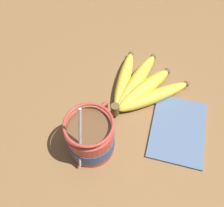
{
  "coord_description": "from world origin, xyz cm",
  "views": [
    {
      "loc": [
        -27.14,
        -16.17,
        54.51
      ],
      "look_at": [
        2.09,
        -3.87,
        8.32
      ],
      "focal_mm": 40.0,
      "sensor_mm": 36.0,
      "label": 1
    }
  ],
  "objects": [
    {
      "name": "table",
      "position": [
        0.0,
        0.0,
        1.95
      ],
      "size": [
        135.11,
        135.11,
        3.89
      ],
      "color": "brown",
      "rests_on": "ground"
    },
    {
      "name": "coffee_mug",
      "position": [
        -7.28,
        -3.07,
        8.26
      ],
      "size": [
        14.35,
        10.03,
        17.61
      ],
      "color": "#B23D33",
      "rests_on": "table"
    },
    {
      "name": "banana_bunch",
      "position": [
        11.35,
        -7.56,
        5.61
      ],
      "size": [
        22.35,
        19.4,
        4.15
      ],
      "color": "brown",
      "rests_on": "table"
    },
    {
      "name": "napkin",
      "position": [
        4.04,
        -19.46,
        4.19
      ],
      "size": [
        18.7,
        14.3,
        0.6
      ],
      "color": "slate",
      "rests_on": "table"
    }
  ]
}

